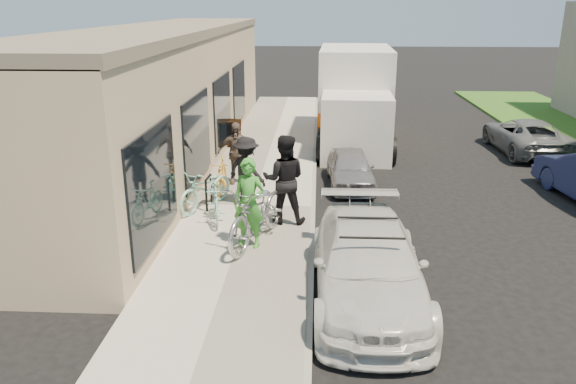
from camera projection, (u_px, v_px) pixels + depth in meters
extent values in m
plane|color=black|center=(334.00, 266.00, 11.03)|extent=(120.00, 120.00, 0.00)
cube|color=#B1AB9F|center=(251.00, 208.00, 13.95)|extent=(3.00, 34.00, 0.15)
cube|color=gray|center=(313.00, 209.00, 13.87)|extent=(0.12, 34.00, 0.13)
cube|color=tan|center=(168.00, 98.00, 18.23)|extent=(3.50, 20.00, 4.00)
cube|color=#706654|center=(163.00, 30.00, 17.56)|extent=(3.60, 20.00, 0.25)
cube|color=black|center=(153.00, 186.00, 10.70)|extent=(0.06, 3.00, 2.20)
cube|color=black|center=(197.00, 138.00, 14.48)|extent=(0.06, 3.00, 2.20)
cube|color=black|center=(222.00, 110.00, 18.27)|extent=(0.06, 3.00, 2.20)
cube|color=black|center=(239.00, 92.00, 22.05)|extent=(0.06, 3.00, 2.20)
cylinder|color=black|center=(206.00, 196.00, 13.39)|extent=(0.06, 0.06, 0.77)
cylinder|color=black|center=(211.00, 189.00, 13.87)|extent=(0.06, 0.06, 0.77)
cylinder|color=black|center=(208.00, 178.00, 13.51)|extent=(0.07, 0.52, 0.06)
cube|color=#331D0E|center=(230.00, 135.00, 19.27)|extent=(0.61, 0.34, 0.94)
cube|color=#331D0E|center=(233.00, 132.00, 19.58)|extent=(0.61, 0.34, 0.94)
cube|color=black|center=(229.00, 133.00, 19.22)|extent=(0.48, 0.24, 0.68)
imported|color=silver|center=(368.00, 264.00, 9.62)|extent=(1.90, 4.60, 1.33)
cylinder|color=black|center=(372.00, 239.00, 8.93)|extent=(1.05, 0.04, 0.04)
cylinder|color=black|center=(368.00, 218.00, 9.77)|extent=(1.05, 0.04, 0.04)
imported|color=gray|center=(350.00, 168.00, 15.72)|extent=(1.36, 3.09, 1.04)
cube|color=silver|center=(356.00, 128.00, 18.27)|extent=(2.32, 2.32, 2.13)
cube|color=black|center=(357.00, 114.00, 18.12)|extent=(2.07, 0.14, 1.01)
cube|color=silver|center=(355.00, 92.00, 21.23)|extent=(2.75, 4.80, 3.25)
cube|color=#D0570C|center=(354.00, 111.00, 21.46)|extent=(2.77, 4.82, 0.62)
cylinder|color=black|center=(321.00, 149.00, 18.03)|extent=(0.31, 0.91, 0.90)
cylinder|color=black|center=(391.00, 151.00, 17.84)|extent=(0.31, 0.91, 0.90)
cylinder|color=black|center=(322.00, 141.00, 19.19)|extent=(0.31, 0.91, 0.90)
cylinder|color=black|center=(388.00, 142.00, 19.00)|extent=(0.31, 0.91, 0.90)
cylinder|color=black|center=(325.00, 117.00, 23.21)|extent=(0.31, 0.91, 0.90)
cylinder|color=black|center=(380.00, 118.00, 23.02)|extent=(0.31, 0.91, 0.90)
imported|color=#5B5E60|center=(525.00, 135.00, 19.32)|extent=(2.11, 4.29, 1.17)
imported|color=#B7B7B9|center=(258.00, 212.00, 11.58)|extent=(1.65, 2.67, 1.33)
imported|color=#388E2F|center=(249.00, 203.00, 11.32)|extent=(0.77, 0.61, 1.86)
imported|color=black|center=(284.00, 179.00, 12.56)|extent=(0.99, 0.78, 2.03)
imported|color=#91D9C6|center=(216.00, 203.00, 12.78)|extent=(0.71, 1.53, 0.89)
imported|color=#91D9C6|center=(206.00, 188.00, 13.59)|extent=(1.46, 2.03, 1.02)
imported|color=gold|center=(222.00, 176.00, 14.67)|extent=(0.50, 1.56, 0.93)
imported|color=black|center=(247.00, 171.00, 13.77)|extent=(1.27, 1.15, 1.71)
imported|color=brown|center=(236.00, 153.00, 15.38)|extent=(1.01, 0.43, 1.72)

